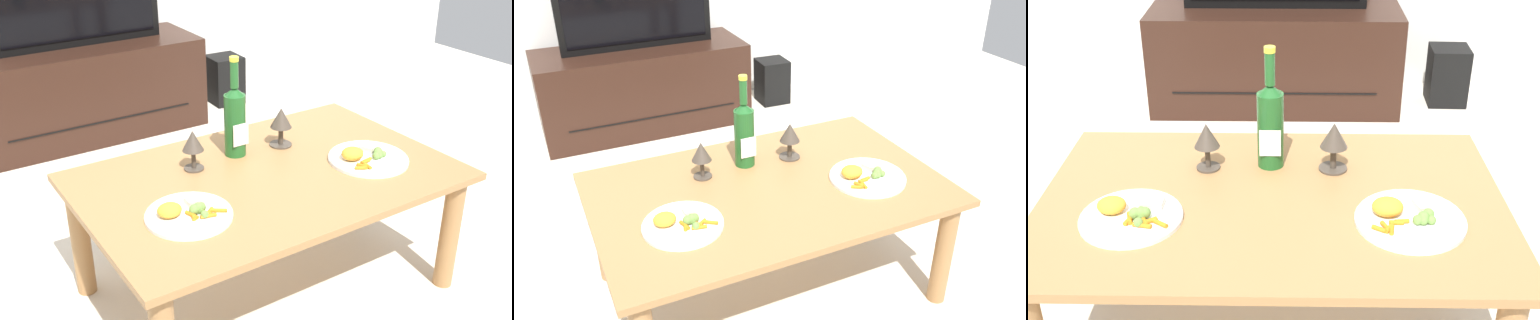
{
  "view_description": "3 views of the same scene",
  "coord_description": "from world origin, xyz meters",
  "views": [
    {
      "loc": [
        -1.08,
        -1.58,
        1.46
      ],
      "look_at": [
        -0.04,
        0.01,
        0.54
      ],
      "focal_mm": 43.68,
      "sensor_mm": 36.0,
      "label": 1
    },
    {
      "loc": [
        -0.74,
        -1.57,
        1.53
      ],
      "look_at": [
        0.02,
        0.03,
        0.57
      ],
      "focal_mm": 38.47,
      "sensor_mm": 36.0,
      "label": 2
    },
    {
      "loc": [
        0.06,
        -1.53,
        1.42
      ],
      "look_at": [
        0.03,
        0.07,
        0.56
      ],
      "focal_mm": 45.82,
      "sensor_mm": 36.0,
      "label": 3
    }
  ],
  "objects": [
    {
      "name": "floor_speaker",
      "position": [
        0.89,
        1.82,
        0.16
      ],
      "size": [
        0.21,
        0.21,
        0.31
      ],
      "primitive_type": "cube",
      "rotation": [
        0.0,
        0.0,
        -0.03
      ],
      "color": "black",
      "rests_on": "ground_plane"
    },
    {
      "name": "goblet_right",
      "position": [
        0.18,
        0.17,
        0.58
      ],
      "size": [
        0.08,
        0.08,
        0.15
      ],
      "color": "#473D33",
      "rests_on": "dining_table"
    },
    {
      "name": "tv_stand",
      "position": [
        -0.04,
        1.79,
        0.26
      ],
      "size": [
        1.29,
        0.51,
        0.53
      ],
      "color": "black",
      "rests_on": "ground_plane"
    },
    {
      "name": "wine_bottle",
      "position": [
        -0.01,
        0.2,
        0.62
      ],
      "size": [
        0.08,
        0.08,
        0.37
      ],
      "color": "#1E5923",
      "rests_on": "dining_table"
    },
    {
      "name": "dinner_plate_right",
      "position": [
        0.36,
        -0.11,
        0.49
      ],
      "size": [
        0.29,
        0.29,
        0.06
      ],
      "color": "white",
      "rests_on": "dining_table"
    },
    {
      "name": "dinner_plate_left",
      "position": [
        -0.36,
        -0.11,
        0.49
      ],
      "size": [
        0.27,
        0.27,
        0.05
      ],
      "color": "white",
      "rests_on": "dining_table"
    },
    {
      "name": "dining_table",
      "position": [
        0.0,
        0.0,
        0.41
      ],
      "size": [
        1.28,
        0.83,
        0.48
      ],
      "color": "#9E7042",
      "rests_on": "ground_plane"
    },
    {
      "name": "goblet_left",
      "position": [
        -0.2,
        0.17,
        0.58
      ],
      "size": [
        0.08,
        0.08,
        0.15
      ],
      "color": "#473D33",
      "rests_on": "dining_table"
    }
  ]
}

